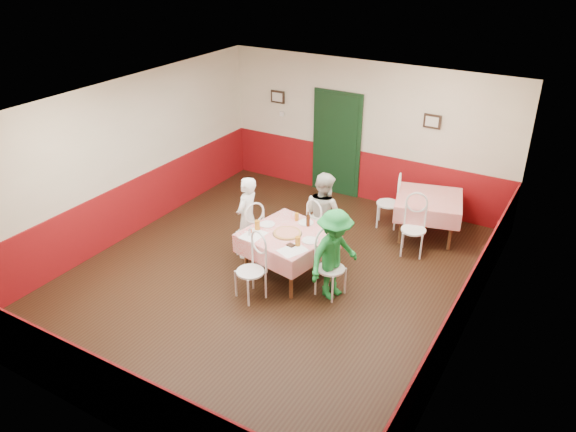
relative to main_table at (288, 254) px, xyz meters
The scene contains 39 objects.
floor 0.46m from the main_table, 129.20° to the right, with size 7.00×7.00×0.00m, color black.
ceiling 2.44m from the main_table, 129.20° to the right, with size 7.00×7.00×0.00m, color white.
back_wall 3.46m from the main_table, 92.88° to the left, with size 6.00×0.10×2.80m, color beige.
front_wall 3.85m from the main_table, 92.56° to the right, with size 6.00×0.10×2.80m, color beige.
left_wall 3.33m from the main_table, behind, with size 0.10×7.00×2.80m, color beige.
right_wall 3.02m from the main_table, ahead, with size 0.10×7.00×2.80m, color beige.
wainscot_back 3.29m from the main_table, 92.89° to the left, with size 6.00×0.03×1.00m, color maroon.
wainscot_front 3.69m from the main_table, 92.57° to the right, with size 6.00×0.03×1.00m, color maroon.
wainscot_left 3.16m from the main_table, behind, with size 0.03×7.00×1.00m, color maroon.
wainscot_right 2.83m from the main_table, ahead, with size 0.03×7.00×1.00m, color maroon.
door 3.40m from the main_table, 103.27° to the left, with size 0.96×0.06×2.10m, color black.
picture_left 4.17m from the main_table, 123.70° to the left, with size 0.32×0.03×0.26m, color black.
picture_right 3.74m from the main_table, 70.74° to the left, with size 0.32×0.03×0.26m, color black.
thermostat 4.01m from the main_table, 122.46° to the left, with size 0.10×0.03×0.10m, color white.
main_table is the anchor object (origin of this frame).
second_table 2.81m from the main_table, 57.99° to the left, with size 1.12×1.12×0.77m, color red.
chair_left 0.85m from the main_table, 169.46° to the left, with size 0.42×0.42×0.90m, color white, non-canonical shape.
chair_right 0.85m from the main_table, 10.54° to the right, with size 0.42×0.42×0.90m, color white, non-canonical shape.
chair_far 0.85m from the main_table, 79.46° to the left, with size 0.42×0.42×0.90m, color white, non-canonical shape.
chair_near 0.85m from the main_table, 100.54° to the right, with size 0.42×0.42×0.90m, color white, non-canonical shape.
chair_second_a 2.50m from the main_table, 72.74° to the left, with size 0.42×0.42×0.90m, color white, non-canonical shape.
chair_second_b 2.21m from the main_table, 47.65° to the left, with size 0.42×0.42×0.90m, color white, non-canonical shape.
pizza 0.40m from the main_table, 74.84° to the right, with size 0.43×0.43×0.03m, color #B74723.
plate_left 0.58m from the main_table, behind, with size 0.25×0.25×0.01m, color white.
plate_right 0.58m from the main_table, ahead, with size 0.25×0.25×0.01m, color white.
plate_far 0.58m from the main_table, 78.84° to the left, with size 0.25×0.25×0.01m, color white.
glass_a 0.68m from the main_table, 161.39° to the right, with size 0.08×0.08×0.15m, color #BF7219.
glass_b 0.62m from the main_table, 39.41° to the right, with size 0.08×0.08×0.14m, color #BF7219.
glass_c 0.63m from the main_table, 102.07° to the left, with size 0.07×0.07×0.12m, color #BF7219.
beer_bottle 0.63m from the main_table, 65.35° to the left, with size 0.06×0.06×0.23m, color #381C0A.
shaker_a 0.74m from the main_table, 144.01° to the right, with size 0.04×0.04×0.09m, color silver.
shaker_b 0.74m from the main_table, 140.70° to the right, with size 0.04×0.04×0.09m, color silver.
shaker_c 0.72m from the main_table, 148.93° to the right, with size 0.04×0.04×0.09m, color #B23319.
menu_left 0.67m from the main_table, 140.23° to the right, with size 0.30×0.40×0.00m, color white.
menu_right 0.67m from the main_table, 52.57° to the right, with size 0.30×0.40×0.00m, color white.
wallet 0.57m from the main_table, 53.69° to the right, with size 0.11×0.09×0.02m, color black.
diner_left 0.96m from the main_table, 169.46° to the left, with size 0.52×0.34×1.43m, color gray.
diner_far 0.97m from the main_table, 79.46° to the left, with size 0.72×0.56×1.48m, color gray.
diner_right 0.96m from the main_table, 10.54° to the right, with size 0.93×0.53×1.43m, color gray.
Camera 1 is at (4.05, -6.38, 4.97)m, focal length 35.00 mm.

